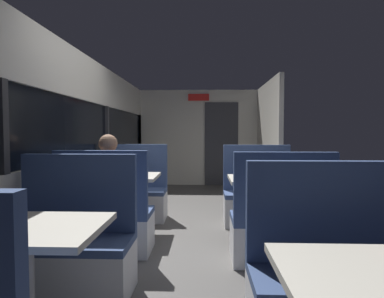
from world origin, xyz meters
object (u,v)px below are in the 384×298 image
dining_table_near_window (24,243)px  bench_near_window_facing_entry (73,252)px  bench_front_aisle_facing_entry (329,293)px  bench_mid_window_facing_entry (134,197)px  seated_passenger (108,201)px  bench_rear_aisle_facing_end (280,229)px  bench_mid_window_facing_end (106,222)px  dining_table_mid_window (122,183)px  dining_table_rear_aisle (267,186)px  bench_rear_aisle_facing_entry (258,200)px

dining_table_near_window → bench_near_window_facing_entry: bench_near_window_facing_entry is taller
bench_front_aisle_facing_entry → bench_mid_window_facing_entry: bearing=121.7°
seated_passenger → bench_rear_aisle_facing_end: bearing=-8.7°
bench_mid_window_facing_end → bench_mid_window_facing_entry: bearing=90.0°
bench_near_window_facing_entry → bench_rear_aisle_facing_end: bearing=21.5°
bench_front_aisle_facing_entry → dining_table_mid_window: bearing=129.1°
dining_table_near_window → bench_rear_aisle_facing_end: size_ratio=0.82×
bench_mid_window_facing_entry → bench_front_aisle_facing_entry: (1.79, -2.90, 0.00)m
bench_mid_window_facing_entry → dining_table_rear_aisle: size_ratio=1.22×
dining_table_near_window → bench_rear_aisle_facing_entry: bearing=57.4°
bench_mid_window_facing_end → bench_mid_window_facing_entry: same height
bench_near_window_facing_entry → bench_rear_aisle_facing_entry: 2.76m
dining_table_mid_window → bench_front_aisle_facing_entry: 2.86m
dining_table_near_window → seated_passenger: (0.00, 1.68, -0.10)m
bench_mid_window_facing_end → dining_table_rear_aisle: bench_mid_window_facing_end is taller
bench_mid_window_facing_end → bench_rear_aisle_facing_entry: size_ratio=1.00×
bench_front_aisle_facing_entry → bench_rear_aisle_facing_end: size_ratio=1.00×
bench_mid_window_facing_end → bench_front_aisle_facing_entry: same height
dining_table_mid_window → bench_rear_aisle_facing_end: (1.79, -0.90, -0.31)m
dining_table_near_window → dining_table_mid_window: same height
seated_passenger → bench_rear_aisle_facing_entry: bearing=32.2°
bench_mid_window_facing_end → bench_rear_aisle_facing_entry: bearing=33.8°
bench_near_window_facing_entry → bench_mid_window_facing_entry: same height
dining_table_mid_window → bench_mid_window_facing_end: 0.77m
bench_rear_aisle_facing_entry → bench_front_aisle_facing_entry: bearing=-90.0°
bench_mid_window_facing_entry → bench_rear_aisle_facing_entry: same height
dining_table_near_window → dining_table_mid_window: size_ratio=1.00×
dining_table_near_window → bench_mid_window_facing_end: (0.00, 1.60, -0.31)m
dining_table_near_window → dining_table_mid_window: (0.00, 2.30, 0.00)m
bench_near_window_facing_entry → bench_mid_window_facing_entry: 2.30m
bench_mid_window_facing_entry → bench_rear_aisle_facing_entry: (1.79, -0.20, 0.00)m
bench_near_window_facing_entry → dining_table_mid_window: size_ratio=1.22×
bench_near_window_facing_entry → dining_table_rear_aisle: 2.30m
bench_mid_window_facing_end → bench_rear_aisle_facing_entry: 2.15m
bench_near_window_facing_entry → bench_front_aisle_facing_entry: bearing=-18.5°
dining_table_mid_window → bench_mid_window_facing_end: bearing=-90.0°
bench_rear_aisle_facing_end → bench_rear_aisle_facing_entry: size_ratio=1.00×
bench_mid_window_facing_entry → bench_rear_aisle_facing_entry: bearing=-6.4°
bench_mid_window_facing_end → seated_passenger: 0.22m
bench_mid_window_facing_entry → seated_passenger: bearing=-90.0°
bench_mid_window_facing_end → bench_rear_aisle_facing_end: 1.80m
dining_table_mid_window → bench_near_window_facing_entry: bearing=-90.0°
bench_mid_window_facing_end → bench_mid_window_facing_entry: (0.00, 1.40, 0.00)m
dining_table_rear_aisle → bench_mid_window_facing_entry: bearing=153.3°
bench_near_window_facing_entry → bench_mid_window_facing_entry: size_ratio=1.00×
bench_rear_aisle_facing_end → dining_table_mid_window: bearing=153.3°
seated_passenger → bench_near_window_facing_entry: bearing=-90.0°
dining_table_mid_window → bench_rear_aisle_facing_entry: 1.88m
dining_table_near_window → seated_passenger: size_ratio=0.71×
bench_mid_window_facing_entry → seated_passenger: size_ratio=0.87×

